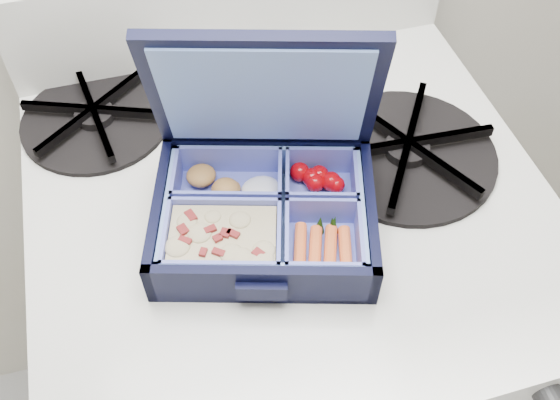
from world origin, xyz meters
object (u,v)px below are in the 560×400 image
object	(u,v)px
bento_box	(264,215)
burner_grate	(407,147)
stove	(284,349)
fork	(292,123)

from	to	relation	value
bento_box	burner_grate	bearing A→B (deg)	34.13
stove	bento_box	size ratio (longest dim) A/B	3.85
stove	bento_box	world-z (taller)	bento_box
burner_grate	fork	world-z (taller)	burner_grate
bento_box	stove	bearing A→B (deg)	71.85
bento_box	fork	world-z (taller)	bento_box
bento_box	fork	bearing A→B (deg)	79.76
stove	burner_grate	distance (m)	0.44
bento_box	burner_grate	size ratio (longest dim) A/B	1.06
stove	fork	bearing A→B (deg)	69.03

